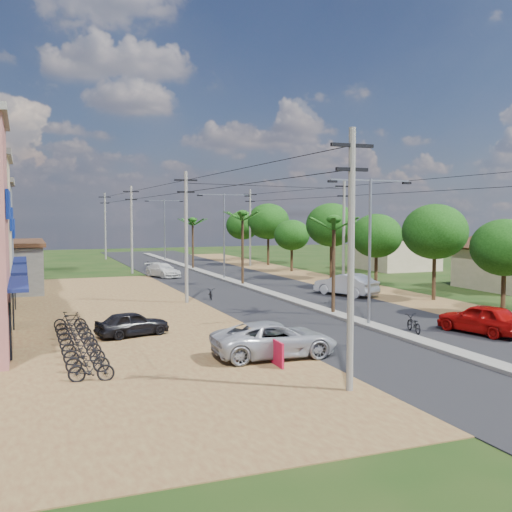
{
  "coord_description": "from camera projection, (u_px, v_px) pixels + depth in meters",
  "views": [
    {
      "loc": [
        -17.36,
        -27.69,
        6.1
      ],
      "look_at": [
        -1.28,
        13.56,
        3.0
      ],
      "focal_mm": 42.0,
      "sensor_mm": 36.0,
      "label": 1
    }
  ],
  "objects": [
    {
      "name": "moto_rider_west_a",
      "position": [
        211.0,
        294.0,
        42.61
      ],
      "size": [
        0.87,
        1.64,
        0.82
      ],
      "primitive_type": "imported",
      "rotation": [
        0.0,
        0.0,
        -0.22
      ],
      "color": "black",
      "rests_on": "ground"
    },
    {
      "name": "moto_rider_west_b",
      "position": [
        148.0,
        266.0,
        64.1
      ],
      "size": [
        0.88,
        1.77,
        1.02
      ],
      "primitive_type": "imported",
      "rotation": [
        0.0,
        0.0,
        -0.25
      ],
      "color": "black",
      "rests_on": "ground"
    },
    {
      "name": "streetlight_far",
      "position": [
        165.0,
        224.0,
        78.59
      ],
      "size": [
        5.1,
        0.18,
        8.0
      ],
      "color": "gray",
      "rests_on": "ground"
    },
    {
      "name": "utility_pole_w_a",
      "position": [
        351.0,
        254.0,
        20.29
      ],
      "size": [
        1.6,
        0.24,
        9.0
      ],
      "color": "#605E56",
      "rests_on": "ground"
    },
    {
      "name": "tree_east_f",
      "position": [
        292.0,
        235.0,
        63.39
      ],
      "size": [
        3.8,
        3.8,
        5.52
      ],
      "color": "black",
      "rests_on": "ground"
    },
    {
      "name": "car_red_near",
      "position": [
        481.0,
        319.0,
        30.33
      ],
      "size": [
        2.88,
        4.83,
        1.54
      ],
      "primitive_type": "imported",
      "rotation": [
        0.0,
        0.0,
        3.39
      ],
      "color": "#990A08",
      "rests_on": "ground"
    },
    {
      "name": "dirt_shoulder_east",
      "position": [
        360.0,
        288.0,
        49.47
      ],
      "size": [
        5.0,
        90.0,
        0.03
      ],
      "primitive_type": "cube",
      "color": "brown",
      "rests_on": "ground"
    },
    {
      "name": "tree_east_d",
      "position": [
        376.0,
        236.0,
        48.56
      ],
      "size": [
        4.2,
        4.2,
        6.13
      ],
      "color": "black",
      "rests_on": "ground"
    },
    {
      "name": "utility_pole_w_b",
      "position": [
        186.0,
        234.0,
        40.73
      ],
      "size": [
        1.6,
        0.24,
        9.0
      ],
      "color": "#605E56",
      "rests_on": "ground"
    },
    {
      "name": "tree_east_b",
      "position": [
        505.0,
        248.0,
        35.53
      ],
      "size": [
        4.0,
        4.0,
        5.83
      ],
      "color": "black",
      "rests_on": "ground"
    },
    {
      "name": "streetlight_mid",
      "position": [
        224.0,
        228.0,
        55.35
      ],
      "size": [
        5.1,
        0.18,
        8.0
      ],
      "color": "gray",
      "rests_on": "ground"
    },
    {
      "name": "palm_median_far",
      "position": [
        193.0,
        222.0,
        65.54
      ],
      "size": [
        2.0,
        2.0,
        5.85
      ],
      "color": "black",
      "rests_on": "ground"
    },
    {
      "name": "palm_median_mid",
      "position": [
        243.0,
        217.0,
        50.63
      ],
      "size": [
        2.0,
        2.0,
        6.55
      ],
      "color": "black",
      "rests_on": "ground"
    },
    {
      "name": "moto_rider_east",
      "position": [
        414.0,
        324.0,
        30.67
      ],
      "size": [
        1.0,
        1.8,
        0.9
      ],
      "primitive_type": "imported",
      "rotation": [
        0.0,
        0.0,
        2.89
      ],
      "color": "black",
      "rests_on": "ground"
    },
    {
      "name": "utility_pole_w_c",
      "position": [
        132.0,
        227.0,
        61.18
      ],
      "size": [
        1.6,
        0.24,
        9.0
      ],
      "color": "#605E56",
      "rests_on": "ground"
    },
    {
      "name": "palm_median_near",
      "position": [
        334.0,
        224.0,
        35.78
      ],
      "size": [
        2.0,
        2.0,
        6.15
      ],
      "color": "black",
      "rests_on": "ground"
    },
    {
      "name": "roadside_sign",
      "position": [
        277.0,
        354.0,
        23.94
      ],
      "size": [
        0.11,
        1.26,
        1.05
      ],
      "rotation": [
        0.0,
        0.0,
        -0.02
      ],
      "color": "#B0102F",
      "rests_on": "ground"
    },
    {
      "name": "tree_east_h",
      "position": [
        243.0,
        225.0,
        78.32
      ],
      "size": [
        4.4,
        4.4,
        6.52
      ],
      "color": "black",
      "rests_on": "ground"
    },
    {
      "name": "median",
      "position": [
        251.0,
        287.0,
        49.17
      ],
      "size": [
        1.0,
        90.0,
        0.18
      ],
      "primitive_type": "cube",
      "color": "#605E56",
      "rests_on": "ground"
    },
    {
      "name": "dirt_lot_west",
      "position": [
        69.0,
        320.0,
        34.45
      ],
      "size": [
        18.0,
        46.0,
        0.04
      ],
      "primitive_type": "cube",
      "color": "brown",
      "rests_on": "ground"
    },
    {
      "name": "car_white_far",
      "position": [
        163.0,
        271.0,
        57.72
      ],
      "size": [
        3.13,
        4.87,
        1.31
      ],
      "primitive_type": "imported",
      "rotation": [
        0.0,
        0.0,
        0.31
      ],
      "color": "beige",
      "rests_on": "ground"
    },
    {
      "name": "utility_pole_w_d",
      "position": [
        105.0,
        224.0,
        80.7
      ],
      "size": [
        1.6,
        0.24,
        9.0
      ],
      "color": "#605E56",
      "rests_on": "ground"
    },
    {
      "name": "tree_east_c",
      "position": [
        435.0,
        232.0,
        42.13
      ],
      "size": [
        4.6,
        4.6,
        6.83
      ],
      "color": "black",
      "rests_on": "ground"
    },
    {
      "name": "car_parked_dark",
      "position": [
        132.0,
        324.0,
        29.78
      ],
      "size": [
        3.9,
        2.34,
        1.24
      ],
      "primitive_type": "imported",
      "rotation": [
        0.0,
        0.0,
        1.83
      ],
      "color": "black",
      "rests_on": "ground"
    },
    {
      "name": "house_east_far",
      "position": [
        397.0,
        248.0,
        65.91
      ],
      "size": [
        7.6,
        7.5,
        4.6
      ],
      "color": "tan",
      "rests_on": "ground"
    },
    {
      "name": "streetlight_near",
      "position": [
        370.0,
        239.0,
        32.11
      ],
      "size": [
        5.1,
        0.18,
        8.0
      ],
      "color": "gray",
      "rests_on": "ground"
    },
    {
      "name": "ground",
      "position": [
        369.0,
        327.0,
        32.45
      ],
      "size": [
        160.0,
        160.0,
        0.0
      ],
      "primitive_type": "plane",
      "color": "black",
      "rests_on": "ground"
    },
    {
      "name": "utility_pole_e_c",
      "position": [
        250.0,
        226.0,
        70.15
      ],
      "size": [
        1.6,
        0.24,
        9.0
      ],
      "color": "#605E56",
      "rests_on": "ground"
    },
    {
      "name": "utility_pole_e_b",
      "position": [
        344.0,
        230.0,
        49.7
      ],
      "size": [
        1.6,
        0.24,
        9.0
      ],
      "color": "#605E56",
      "rests_on": "ground"
    },
    {
      "name": "parked_scooter_row",
      "position": [
        79.0,
        341.0,
        26.52
      ],
      "size": [
        1.72,
        11.18,
        1.0
      ],
      "color": "black",
      "rests_on": "ground"
    },
    {
      "name": "road",
      "position": [
        265.0,
        293.0,
        46.39
      ],
      "size": [
        12.0,
        110.0,
        0.04
      ],
      "primitive_type": "cube",
      "color": "black",
      "rests_on": "ground"
    },
    {
      "name": "tree_east_g",
      "position": [
        268.0,
        221.0,
        70.95
      ],
      "size": [
        5.0,
        5.0,
        7.38
      ],
      "color": "black",
      "rests_on": "ground"
    },
    {
      "name": "tree_east_e",
      "position": [
        331.0,
        225.0,
        56.02
      ],
      "size": [
        4.8,
        4.8,
        7.14
      ],
      "color": "black",
      "rests_on": "ground"
    },
    {
      "name": "car_parked_silver",
      "position": [
        275.0,
        340.0,
        25.43
      ],
      "size": [
        5.5,
        2.74,
        1.5
      ],
      "primitive_type": "imported",
      "rotation": [
        0.0,
        0.0,
        1.52
      ],
      "color": "#A8AAB0",
      "rests_on": "ground"
    },
    {
      "name": "car_silver_mid",
      "position": [
        346.0,
        285.0,
        44.62
      ],
      "size": [
        3.45,
        5.28,
        1.64
      ],
      "primitive_type": "imported",
      "rotation": [
        0.0,
        0.0,
        3.52
      ],
      "color": "#A8AAB0",
      "rests_on": "ground"
    }
  ]
}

